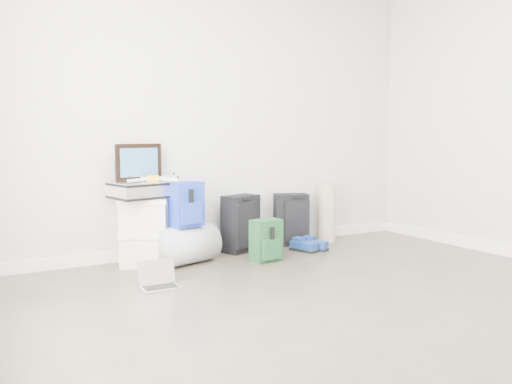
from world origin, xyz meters
TOP-DOWN VIEW (x-y plane):
  - ground at (0.00, 0.00)m, footprint 5.00×5.00m
  - room_envelope at (0.00, 0.02)m, footprint 4.52×5.02m
  - boxes_stack at (-0.80, 2.27)m, footprint 0.51×0.47m
  - briefcase at (-0.80, 2.27)m, footprint 0.57×0.46m
  - painting at (-0.80, 2.36)m, footprint 0.43×0.10m
  - drone at (-0.72, 2.25)m, footprint 0.53×0.53m
  - duffel_bag at (-0.47, 2.12)m, footprint 0.62×0.48m
  - blue_backpack at (-0.47, 2.09)m, footprint 0.31×0.25m
  - large_suitcase at (0.19, 2.32)m, footprint 0.40×0.32m
  - green_backpack at (0.20, 1.85)m, footprint 0.29×0.22m
  - carry_on at (0.79, 2.33)m, footprint 0.39×0.32m
  - shoes at (0.79, 2.02)m, footprint 0.33×0.30m
  - rolled_rug at (1.23, 2.32)m, footprint 0.20×0.20m
  - laptop at (-0.93, 1.54)m, footprint 0.29×0.22m

SIDE VIEW (x-z plane):
  - ground at x=0.00m, z-range 0.00..0.00m
  - shoes at x=0.79m, z-range 0.00..0.09m
  - laptop at x=-0.93m, z-range -0.05..0.15m
  - duffel_bag at x=-0.47m, z-range 0.00..0.34m
  - green_backpack at x=0.20m, z-range -0.01..0.37m
  - carry_on at x=0.79m, z-range 0.00..0.53m
  - large_suitcase at x=0.19m, z-range 0.00..0.55m
  - boxes_stack at x=-0.80m, z-range 0.00..0.59m
  - rolled_rug at x=1.23m, z-range 0.00..0.61m
  - blue_backpack at x=-0.47m, z-range 0.33..0.72m
  - briefcase at x=-0.80m, z-range 0.59..0.73m
  - drone at x=-0.72m, z-range 0.73..0.78m
  - painting at x=-0.80m, z-range 0.73..1.06m
  - room_envelope at x=0.00m, z-range 0.37..3.08m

